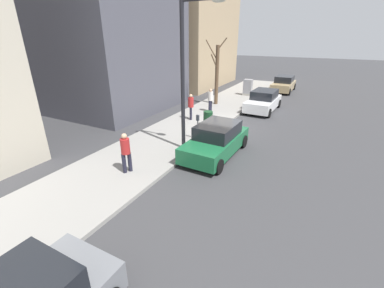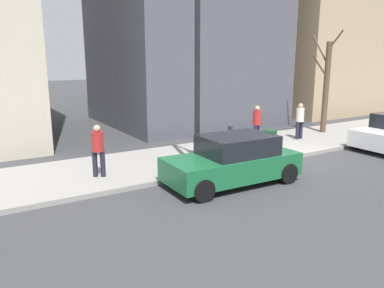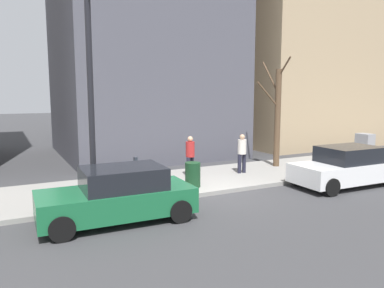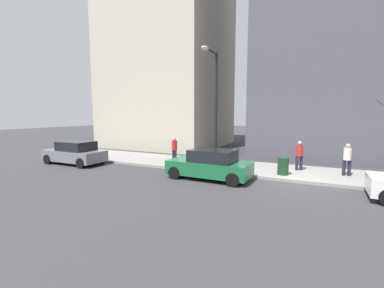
% 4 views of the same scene
% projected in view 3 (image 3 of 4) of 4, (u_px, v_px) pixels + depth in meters
% --- Properties ---
extents(ground_plane, '(120.00, 120.00, 0.00)m').
position_uv_depth(ground_plane, '(216.00, 195.00, 13.07)').
color(ground_plane, '#38383A').
extents(sidewalk, '(4.00, 36.00, 0.15)m').
position_uv_depth(sidewalk, '(191.00, 181.00, 14.82)').
color(sidewalk, gray).
rests_on(sidewalk, ground).
extents(parked_car_white, '(2.02, 4.25, 1.52)m').
position_uv_depth(parked_car_white, '(346.00, 167.00, 14.28)').
color(parked_car_white, white).
rests_on(parked_car_white, ground).
extents(parked_car_green, '(2.02, 4.25, 1.52)m').
position_uv_depth(parked_car_green, '(118.00, 195.00, 10.34)').
color(parked_car_green, '#196038').
rests_on(parked_car_green, ground).
extents(parking_meter, '(0.14, 0.10, 1.35)m').
position_uv_depth(parking_meter, '(136.00, 173.00, 12.08)').
color(parking_meter, slate).
rests_on(parking_meter, sidewalk).
extents(utility_box, '(0.83, 0.61, 1.43)m').
position_uv_depth(utility_box, '(364.00, 149.00, 18.25)').
color(utility_box, '#A8A399').
rests_on(utility_box, sidewalk).
extents(streetlamp, '(1.97, 0.32, 6.50)m').
position_uv_depth(streetlamp, '(92.00, 77.00, 10.91)').
color(streetlamp, black).
rests_on(streetlamp, sidewalk).
extents(bare_tree, '(1.62, 1.35, 4.99)m').
position_uv_depth(bare_tree, '(277.00, 116.00, 17.19)').
color(bare_tree, brown).
rests_on(bare_tree, sidewalk).
extents(trash_bin, '(0.56, 0.56, 0.90)m').
position_uv_depth(trash_bin, '(193.00, 175.00, 13.57)').
color(trash_bin, '#14381E').
rests_on(trash_bin, sidewalk).
extents(pedestrian_near_meter, '(0.36, 0.40, 1.66)m').
position_uv_depth(pedestrian_near_meter, '(242.00, 151.00, 15.88)').
color(pedestrian_near_meter, '#1E1E2D').
rests_on(pedestrian_near_meter, sidewalk).
extents(pedestrian_midblock, '(0.36, 0.37, 1.66)m').
position_uv_depth(pedestrian_midblock, '(190.00, 154.00, 15.17)').
color(pedestrian_midblock, '#1E1E2D').
rests_on(pedestrian_midblock, sidewalk).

